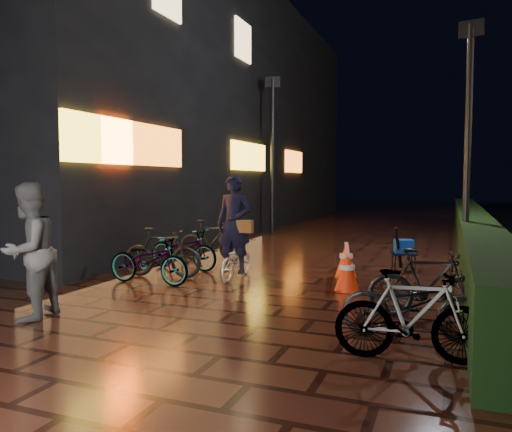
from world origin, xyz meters
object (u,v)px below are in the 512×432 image
at_px(cyclist, 235,240).
at_px(cart_assembly, 403,248).
at_px(bystander_person, 29,251).
at_px(traffic_barrier, 347,265).

distance_m(cyclist, cart_assembly, 3.44).
xyz_separation_m(bystander_person, cart_assembly, (4.28, 5.38, -0.43)).
distance_m(bystander_person, traffic_barrier, 5.16).
distance_m(bystander_person, cart_assembly, 6.89).
xyz_separation_m(cyclist, cart_assembly, (2.84, 1.94, -0.25)).
distance_m(bystander_person, cyclist, 3.74).
xyz_separation_m(bystander_person, cyclist, (1.45, 3.44, -0.19)).
bearing_deg(traffic_barrier, cyclist, -169.99).
distance_m(traffic_barrier, cart_assembly, 1.79).
xyz_separation_m(cyclist, traffic_barrier, (2.01, 0.35, -0.39)).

